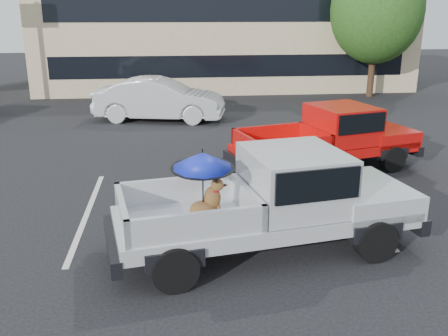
{
  "coord_description": "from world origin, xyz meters",
  "views": [
    {
      "loc": [
        -1.08,
        -8.42,
        4.31
      ],
      "look_at": [
        -0.08,
        0.89,
        1.3
      ],
      "focal_mm": 40.0,
      "sensor_mm": 36.0,
      "label": 1
    }
  ],
  "objects_px": {
    "red_pickup": "(336,135)",
    "silver_sedan": "(159,99)",
    "tree_right": "(377,10)",
    "silver_pickup": "(282,196)",
    "tree_back": "(281,6)"
  },
  "relations": [
    {
      "from": "silver_pickup",
      "to": "silver_sedan",
      "type": "bearing_deg",
      "value": 91.71
    },
    {
      "from": "tree_right",
      "to": "red_pickup",
      "type": "distance_m",
      "value": 13.09
    },
    {
      "from": "red_pickup",
      "to": "silver_sedan",
      "type": "height_order",
      "value": "red_pickup"
    },
    {
      "from": "tree_back",
      "to": "silver_sedan",
      "type": "height_order",
      "value": "tree_back"
    },
    {
      "from": "silver_pickup",
      "to": "tree_back",
      "type": "bearing_deg",
      "value": 67.92
    },
    {
      "from": "tree_right",
      "to": "silver_sedan",
      "type": "height_order",
      "value": "tree_right"
    },
    {
      "from": "tree_back",
      "to": "silver_pickup",
      "type": "height_order",
      "value": "tree_back"
    },
    {
      "from": "tree_back",
      "to": "silver_sedan",
      "type": "relative_size",
      "value": 1.39
    },
    {
      "from": "tree_right",
      "to": "tree_back",
      "type": "relative_size",
      "value": 0.95
    },
    {
      "from": "tree_right",
      "to": "silver_pickup",
      "type": "height_order",
      "value": "tree_right"
    },
    {
      "from": "red_pickup",
      "to": "tree_right",
      "type": "bearing_deg",
      "value": 48.61
    },
    {
      "from": "red_pickup",
      "to": "silver_sedan",
      "type": "distance_m",
      "value": 8.5
    },
    {
      "from": "tree_right",
      "to": "tree_back",
      "type": "height_order",
      "value": "tree_back"
    },
    {
      "from": "tree_back",
      "to": "silver_sedan",
      "type": "bearing_deg",
      "value": -121.03
    },
    {
      "from": "red_pickup",
      "to": "silver_sedan",
      "type": "xyz_separation_m",
      "value": [
        -4.99,
        6.88,
        -0.12
      ]
    }
  ]
}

